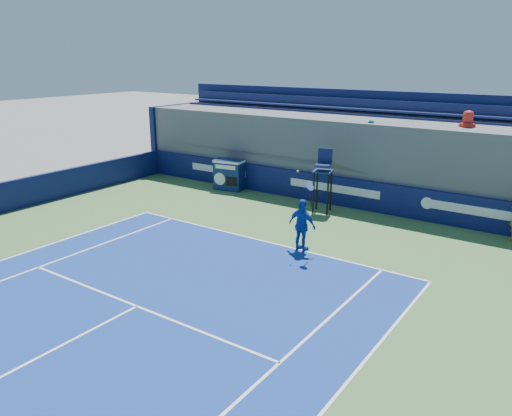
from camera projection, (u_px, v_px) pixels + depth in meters
The scene contains 5 objects.
back_hoarding at pixel (334, 190), 20.39m from camera, with size 20.40×0.21×1.20m.
match_clock at pixel (229, 174), 22.65m from camera, with size 1.42×0.93×1.40m.
umpire_chair at pixel (323, 174), 19.18m from camera, with size 0.85×0.85×2.48m.
tennis_player at pixel (302, 225), 15.44m from camera, with size 1.01×0.53×2.57m.
stadium_seating at pixel (356, 153), 21.65m from camera, with size 21.00×4.05×4.40m.
Camera 1 is at (8.62, -0.92, 5.86)m, focal length 35.00 mm.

